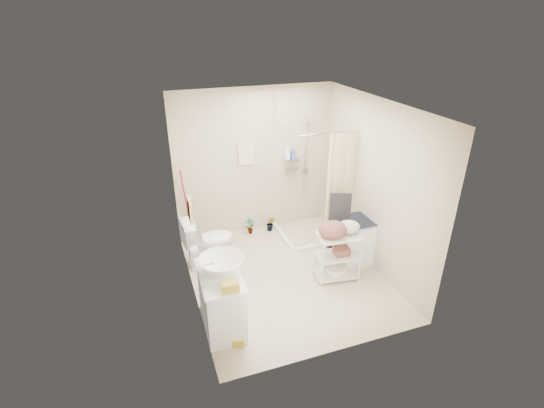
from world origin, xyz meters
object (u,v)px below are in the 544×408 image
(toilet, at_px, (208,241))
(washing_machine, at_px, (353,241))
(vanity, at_px, (221,300))
(laundry_rack, at_px, (338,252))

(toilet, relative_size, washing_machine, 1.10)
(vanity, bearing_deg, laundry_rack, 15.08)
(vanity, height_order, toilet, toilet)
(washing_machine, bearing_deg, vanity, -163.13)
(toilet, distance_m, washing_machine, 2.29)
(toilet, xyz_separation_m, washing_machine, (2.18, -0.71, -0.04))
(vanity, bearing_deg, toilet, 87.01)
(laundry_rack, bearing_deg, toilet, 157.18)
(laundry_rack, bearing_deg, washing_machine, 42.11)
(vanity, relative_size, washing_machine, 1.21)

